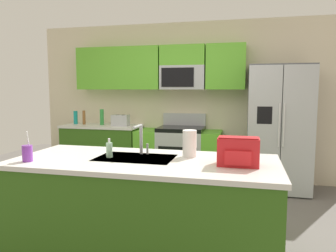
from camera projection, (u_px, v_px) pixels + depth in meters
ground_plane at (152, 227)px, 3.54m from camera, size 9.00×9.00×0.00m
kitchen_wall_unit at (178, 91)px, 5.42m from camera, size 5.20×0.43×2.60m
back_counter at (102, 151)px, 5.56m from camera, size 1.31×0.63×0.90m
range_oven at (179, 155)px, 5.25m from camera, size 1.36×0.61×1.10m
refrigerator at (279, 129)px, 4.77m from camera, size 0.90×0.76×1.85m
island_counter at (145, 209)px, 2.83m from camera, size 2.27×0.99×0.90m
toaster at (120, 120)px, 5.37m from camera, size 0.28×0.16×0.18m
pepper_mill at (84, 117)px, 5.57m from camera, size 0.05×0.05×0.24m
bottle_teal at (76, 117)px, 5.64m from camera, size 0.07×0.07×0.23m
bottle_green at (102, 117)px, 5.50m from camera, size 0.07×0.07×0.27m
sink_faucet at (141, 137)px, 2.97m from camera, size 0.08×0.21×0.28m
drink_cup_purple at (27, 153)px, 2.69m from camera, size 0.08×0.08×0.26m
soap_dispenser at (109, 150)px, 2.86m from camera, size 0.06×0.06×0.17m
paper_towel_roll at (190, 144)px, 2.87m from camera, size 0.12×0.12×0.24m
backpack at (238, 151)px, 2.55m from camera, size 0.32×0.22×0.23m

